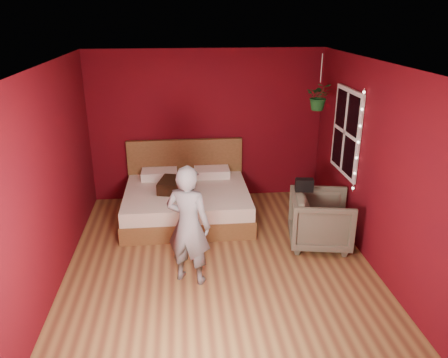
# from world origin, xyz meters

# --- Properties ---
(floor) EXTENTS (4.50, 4.50, 0.00)m
(floor) POSITION_xyz_m (0.00, 0.00, 0.00)
(floor) COLOR olive
(floor) RESTS_ON ground
(room_walls) EXTENTS (4.04, 4.54, 2.62)m
(room_walls) POSITION_xyz_m (0.00, 0.00, 1.68)
(room_walls) COLOR #5A0910
(room_walls) RESTS_ON ground
(window) EXTENTS (0.05, 0.97, 1.27)m
(window) POSITION_xyz_m (1.97, 0.90, 1.50)
(window) COLOR white
(window) RESTS_ON room_walls
(fairy_lights) EXTENTS (0.04, 0.04, 1.45)m
(fairy_lights) POSITION_xyz_m (1.94, 0.37, 1.50)
(fairy_lights) COLOR silver
(fairy_lights) RESTS_ON room_walls
(bed) EXTENTS (1.99, 1.69, 1.09)m
(bed) POSITION_xyz_m (-0.39, 1.45, 0.28)
(bed) COLOR brown
(bed) RESTS_ON ground
(person) EXTENTS (0.66, 0.56, 1.52)m
(person) POSITION_xyz_m (-0.40, -0.41, 0.76)
(person) COLOR slate
(person) RESTS_ON ground
(armchair) EXTENTS (0.99, 0.97, 0.78)m
(armchair) POSITION_xyz_m (1.48, 0.30, 0.39)
(armchair) COLOR #64614F
(armchair) RESTS_ON ground
(handbag) EXTENTS (0.27, 0.16, 0.18)m
(handbag) POSITION_xyz_m (1.26, 0.47, 0.86)
(handbag) COLOR black
(handbag) RESTS_ON armchair
(throw_pillow) EXTENTS (0.62, 0.62, 0.18)m
(throw_pillow) POSITION_xyz_m (-0.55, 1.33, 0.59)
(throw_pillow) COLOR black
(throw_pillow) RESTS_ON bed
(hanging_plant) EXTENTS (0.44, 0.41, 0.81)m
(hanging_plant) POSITION_xyz_m (1.59, 1.11, 1.99)
(hanging_plant) COLOR silver
(hanging_plant) RESTS_ON room_walls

